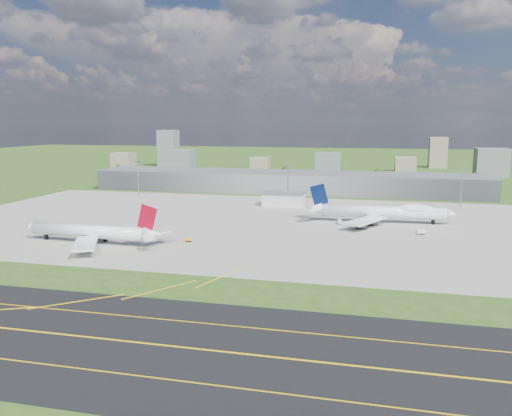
% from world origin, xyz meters
% --- Properties ---
extents(ground, '(1400.00, 1400.00, 0.00)m').
position_xyz_m(ground, '(0.00, 150.00, 0.00)').
color(ground, '#2D4B17').
rests_on(ground, ground).
extents(taxiway, '(1400.00, 60.00, 0.06)m').
position_xyz_m(taxiway, '(0.00, -110.00, 0.03)').
color(taxiway, black).
rests_on(taxiway, ground).
extents(apron, '(360.00, 190.00, 0.08)m').
position_xyz_m(apron, '(10.00, 40.00, 0.04)').
color(apron, gray).
rests_on(apron, ground).
extents(terminal, '(300.00, 42.00, 15.00)m').
position_xyz_m(terminal, '(0.00, 165.00, 7.50)').
color(terminal, gray).
rests_on(terminal, ground).
extents(ops_building, '(26.00, 16.00, 8.00)m').
position_xyz_m(ops_building, '(10.00, 100.00, 4.00)').
color(ops_building, silver).
rests_on(ops_building, ground).
extents(mast_west, '(3.50, 2.00, 25.90)m').
position_xyz_m(mast_west, '(-100.00, 115.00, 17.71)').
color(mast_west, gray).
rests_on(mast_west, ground).
extents(mast_center, '(3.50, 2.00, 25.90)m').
position_xyz_m(mast_center, '(10.00, 115.00, 17.71)').
color(mast_center, gray).
rests_on(mast_center, ground).
extents(mast_east, '(3.50, 2.00, 25.90)m').
position_xyz_m(mast_east, '(120.00, 115.00, 17.71)').
color(mast_east, gray).
rests_on(mast_east, ground).
extents(airliner_red_twin, '(69.51, 54.11, 19.07)m').
position_xyz_m(airliner_red_twin, '(-54.96, -20.80, 5.08)').
color(airliner_red_twin, white).
rests_on(airliner_red_twin, ground).
extents(airliner_blue_quad, '(78.81, 61.80, 20.59)m').
position_xyz_m(airliner_blue_quad, '(71.38, 56.62, 5.72)').
color(airliner_blue_quad, white).
rests_on(airliner_blue_quad, ground).
extents(tug_yellow, '(3.75, 2.73, 1.70)m').
position_xyz_m(tug_yellow, '(-14.58, -8.51, 0.89)').
color(tug_yellow, yellow).
rests_on(tug_yellow, ground).
extents(van_white_near, '(2.72, 4.92, 2.40)m').
position_xyz_m(van_white_near, '(49.25, 47.82, 1.22)').
color(van_white_near, silver).
rests_on(van_white_near, ground).
extents(van_white_far, '(4.76, 3.98, 2.28)m').
position_xyz_m(van_white_far, '(89.06, 31.10, 1.16)').
color(van_white_far, white).
rests_on(van_white_far, ground).
extents(bldg_far_w, '(24.00, 20.00, 18.00)m').
position_xyz_m(bldg_far_w, '(-220.00, 320.00, 9.00)').
color(bldg_far_w, gray).
rests_on(bldg_far_w, ground).
extents(bldg_w, '(28.00, 22.00, 24.00)m').
position_xyz_m(bldg_w, '(-140.00, 300.00, 12.00)').
color(bldg_w, slate).
rests_on(bldg_w, ground).
extents(bldg_cw, '(20.00, 18.00, 14.00)m').
position_xyz_m(bldg_cw, '(-60.00, 340.00, 7.00)').
color(bldg_cw, gray).
rests_on(bldg_cw, ground).
extents(bldg_c, '(26.00, 20.00, 22.00)m').
position_xyz_m(bldg_c, '(20.00, 310.00, 11.00)').
color(bldg_c, slate).
rests_on(bldg_c, ground).
extents(bldg_ce, '(22.00, 24.00, 16.00)m').
position_xyz_m(bldg_ce, '(100.00, 350.00, 8.00)').
color(bldg_ce, gray).
rests_on(bldg_ce, ground).
extents(bldg_e, '(30.00, 22.00, 28.00)m').
position_xyz_m(bldg_e, '(180.00, 320.00, 14.00)').
color(bldg_e, slate).
rests_on(bldg_e, ground).
extents(bldg_tall_w, '(22.00, 20.00, 44.00)m').
position_xyz_m(bldg_tall_w, '(-180.00, 360.00, 22.00)').
color(bldg_tall_w, slate).
rests_on(bldg_tall_w, ground).
extents(bldg_tall_e, '(20.00, 18.00, 36.00)m').
position_xyz_m(bldg_tall_e, '(140.00, 410.00, 18.00)').
color(bldg_tall_e, gray).
rests_on(bldg_tall_e, ground).
extents(tree_far_w, '(7.20, 7.20, 8.80)m').
position_xyz_m(tree_far_w, '(-200.00, 270.00, 5.18)').
color(tree_far_w, '#382314').
rests_on(tree_far_w, ground).
extents(tree_w, '(6.75, 6.75, 8.25)m').
position_xyz_m(tree_w, '(-110.00, 265.00, 4.86)').
color(tree_w, '#382314').
rests_on(tree_w, ground).
extents(tree_c, '(8.10, 8.10, 9.90)m').
position_xyz_m(tree_c, '(-20.00, 280.00, 5.84)').
color(tree_c, '#382314').
rests_on(tree_c, ground).
extents(tree_e, '(7.65, 7.65, 9.35)m').
position_xyz_m(tree_e, '(70.00, 275.00, 5.51)').
color(tree_e, '#382314').
rests_on(tree_e, ground).
extents(tree_far_e, '(6.30, 6.30, 7.70)m').
position_xyz_m(tree_far_e, '(160.00, 285.00, 4.53)').
color(tree_far_e, '#382314').
rests_on(tree_far_e, ground).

